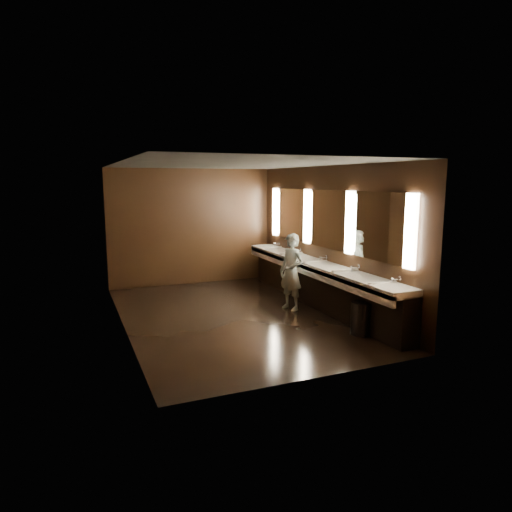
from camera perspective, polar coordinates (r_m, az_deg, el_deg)
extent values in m
plane|color=black|center=(8.66, -2.73, -7.43)|extent=(6.00, 6.00, 0.00)
cube|color=#2D2D2B|center=(8.30, -2.88, 11.41)|extent=(4.00, 6.00, 0.02)
cube|color=black|center=(11.22, -8.04, 3.63)|extent=(4.00, 0.02, 2.80)
cube|color=black|center=(5.68, 7.58, -1.91)|extent=(4.00, 0.02, 2.80)
cube|color=black|center=(7.92, -16.53, 0.98)|extent=(0.02, 6.00, 2.80)
cube|color=black|center=(9.24, 8.96, 2.39)|extent=(0.02, 6.00, 2.80)
cube|color=black|center=(9.32, 7.86, -3.74)|extent=(0.36, 5.40, 0.81)
cube|color=silver|center=(9.18, 7.41, -1.09)|extent=(0.55, 5.40, 0.12)
cube|color=silver|center=(9.07, 6.06, -1.70)|extent=(0.06, 5.40, 0.18)
cylinder|color=silver|center=(7.48, 17.13, -2.71)|extent=(0.18, 0.04, 0.04)
cylinder|color=silver|center=(8.34, 12.31, -1.30)|extent=(0.18, 0.04, 0.04)
cylinder|color=silver|center=(9.25, 8.42, -0.15)|extent=(0.18, 0.04, 0.04)
cylinder|color=silver|center=(10.19, 5.23, 0.79)|extent=(0.18, 0.04, 0.04)
cylinder|color=silver|center=(11.17, 2.60, 1.57)|extent=(0.18, 0.04, 0.04)
cube|color=#FBE9C6|center=(7.26, 18.79, 2.92)|extent=(0.06, 0.22, 1.15)
cube|color=white|center=(7.88, 15.03, 3.57)|extent=(0.03, 1.32, 1.15)
cube|color=#FBE9C6|center=(8.52, 11.67, 4.10)|extent=(0.06, 0.23, 1.15)
cube|color=white|center=(9.19, 8.93, 4.55)|extent=(0.03, 1.32, 1.15)
cube|color=#FBE9C6|center=(9.87, 6.42, 4.93)|extent=(0.06, 0.23, 1.15)
cube|color=white|center=(10.58, 4.39, 5.26)|extent=(0.03, 1.32, 1.15)
cube|color=#FBE9C6|center=(11.29, 2.47, 5.53)|extent=(0.06, 0.22, 1.15)
imported|color=#8BC4CF|center=(8.93, 4.43, -1.99)|extent=(0.53, 0.64, 1.50)
cylinder|color=black|center=(7.77, 13.02, -7.56)|extent=(0.46, 0.46, 0.54)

